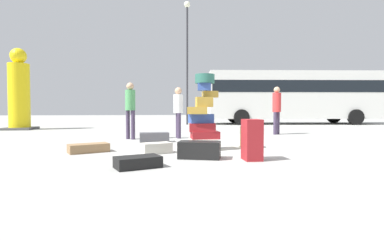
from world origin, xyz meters
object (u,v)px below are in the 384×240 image
object	(u,v)px
suitcase_tower	(203,120)
person_bearded_onlooker	(277,106)
parked_bus	(291,94)
suitcase_maroon_white_trunk	(252,140)
suitcase_black_upright_blue	(138,162)
person_passerby_in_red	(130,105)
lamp_post	(187,46)
suitcase_charcoal_foreground_near	(154,137)
yellow_dummy_statue	(19,94)
suitcase_brown_behind_tower	(89,148)
suitcase_tan_right_side	(246,137)
suitcase_black_left_side	(199,150)
person_tourist_with_camera	(178,108)
suitcase_cream_foreground_far	(156,148)

from	to	relation	value
suitcase_tower	person_bearded_onlooker	size ratio (longest dim) A/B	0.98
person_bearded_onlooker	parked_bus	size ratio (longest dim) A/B	0.16
suitcase_maroon_white_trunk	suitcase_black_upright_blue	distance (m)	2.04
suitcase_tower	person_passerby_in_red	size ratio (longest dim) A/B	0.98
lamp_post	parked_bus	bearing A→B (deg)	-0.31
lamp_post	suitcase_maroon_white_trunk	bearing A→B (deg)	-91.42
suitcase_charcoal_foreground_near	suitcase_black_upright_blue	bearing A→B (deg)	-98.38
yellow_dummy_statue	parked_bus	bearing A→B (deg)	12.36
yellow_dummy_statue	person_bearded_onlooker	bearing A→B (deg)	-20.80
suitcase_charcoal_foreground_near	suitcase_brown_behind_tower	distance (m)	2.22
suitcase_maroon_white_trunk	lamp_post	bearing A→B (deg)	89.64
suitcase_brown_behind_tower	lamp_post	world-z (taller)	lamp_post
suitcase_tan_right_side	lamp_post	xyz separation A→B (m)	(-0.13, 10.45, 4.34)
suitcase_charcoal_foreground_near	suitcase_black_upright_blue	distance (m)	3.52
suitcase_black_left_side	person_passerby_in_red	distance (m)	4.06
suitcase_tan_right_side	parked_bus	world-z (taller)	parked_bus
suitcase_maroon_white_trunk	person_tourist_with_camera	bearing A→B (deg)	103.93
suitcase_maroon_white_trunk	suitcase_black_left_side	size ratio (longest dim) A/B	0.96
lamp_post	suitcase_black_upright_blue	bearing A→B (deg)	-100.32
parked_bus	suitcase_tan_right_side	bearing A→B (deg)	-114.75
suitcase_black_upright_blue	suitcase_black_left_side	size ratio (longest dim) A/B	0.90
suitcase_maroon_white_trunk	suitcase_brown_behind_tower	xyz separation A→B (m)	(-3.08, 1.36, -0.27)
suitcase_tan_right_side	person_tourist_with_camera	world-z (taller)	person_tourist_with_camera
suitcase_maroon_white_trunk	suitcase_brown_behind_tower	bearing A→B (deg)	157.26
suitcase_charcoal_foreground_near	parked_bus	world-z (taller)	parked_bus
person_bearded_onlooker	person_tourist_with_camera	xyz separation A→B (m)	(-3.63, -0.88, -0.07)
lamp_post	suitcase_tan_right_side	bearing A→B (deg)	-89.29
person_passerby_in_red	suitcase_tower	bearing A→B (deg)	-12.41
person_passerby_in_red	suitcase_cream_foreground_far	bearing A→B (deg)	-33.39
parked_bus	suitcase_black_left_side	bearing A→B (deg)	-116.53
suitcase_black_left_side	parked_bus	bearing A→B (deg)	74.39
person_bearded_onlooker	lamp_post	distance (m)	8.29
person_passerby_in_red	lamp_post	distance (m)	9.27
suitcase_black_upright_blue	suitcase_brown_behind_tower	distance (m)	2.08
suitcase_black_upright_blue	person_passerby_in_red	world-z (taller)	person_passerby_in_red
suitcase_tan_right_side	person_bearded_onlooker	bearing A→B (deg)	61.98
suitcase_charcoal_foreground_near	suitcase_tower	bearing A→B (deg)	-61.15
suitcase_cream_foreground_far	suitcase_tan_right_side	bearing A→B (deg)	-4.17
suitcase_black_upright_blue	person_bearded_onlooker	size ratio (longest dim) A/B	0.40
suitcase_black_upright_blue	person_bearded_onlooker	xyz separation A→B (m)	(4.66, 5.40, 0.93)
parked_bus	lamp_post	size ratio (longest dim) A/B	1.45
suitcase_tan_right_side	person_passerby_in_red	distance (m)	3.75
person_tourist_with_camera	suitcase_brown_behind_tower	bearing A→B (deg)	-43.75
suitcase_tan_right_side	suitcase_charcoal_foreground_near	bearing A→B (deg)	151.41
person_passerby_in_red	yellow_dummy_statue	size ratio (longest dim) A/B	0.47
person_bearded_onlooker	yellow_dummy_statue	world-z (taller)	yellow_dummy_statue
suitcase_black_left_side	suitcase_maroon_white_trunk	bearing A→B (deg)	-0.96
suitcase_cream_foreground_far	person_tourist_with_camera	size ratio (longest dim) A/B	0.38
suitcase_charcoal_foreground_near	person_bearded_onlooker	distance (m)	4.86
person_bearded_onlooker	suitcase_tan_right_side	bearing A→B (deg)	16.83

